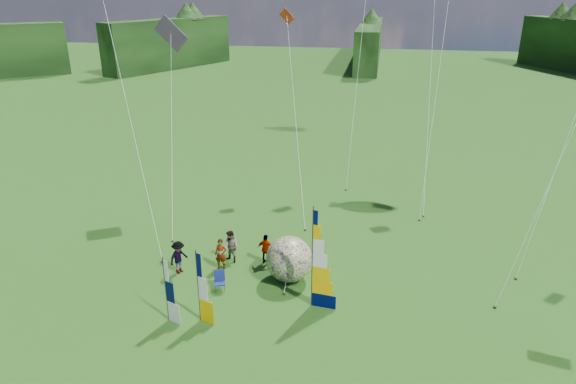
% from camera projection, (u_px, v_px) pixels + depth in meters
% --- Properties ---
extents(ground, '(220.00, 220.00, 0.00)m').
position_uv_depth(ground, '(294.00, 350.00, 21.56)').
color(ground, '#3C7624').
rests_on(ground, ground).
extents(treeline_ring, '(210.00, 210.00, 8.00)m').
position_uv_depth(treeline_ring, '(295.00, 267.00, 20.05)').
color(treeline_ring, '#2D591F').
rests_on(treeline_ring, ground).
extents(feather_banner_main, '(1.35, 0.27, 5.00)m').
position_uv_depth(feather_banner_main, '(312.00, 260.00, 23.61)').
color(feather_banner_main, '#00083C').
rests_on(feather_banner_main, ground).
extents(side_banner_left, '(0.95, 0.42, 3.50)m').
position_uv_depth(side_banner_left, '(198.00, 287.00, 22.81)').
color(side_banner_left, '#EDAC00').
rests_on(side_banner_left, ground).
extents(side_banner_far, '(0.91, 0.45, 3.16)m').
position_uv_depth(side_banner_far, '(166.00, 291.00, 22.87)').
color(side_banner_far, white).
rests_on(side_banner_far, ground).
extents(bol_inflatable, '(2.84, 2.84, 2.40)m').
position_uv_depth(bol_inflatable, '(289.00, 259.00, 26.25)').
color(bol_inflatable, '#15037E').
rests_on(bol_inflatable, ground).
extents(spectator_a, '(0.65, 0.44, 1.75)m').
position_uv_depth(spectator_a, '(221.00, 254.00, 27.38)').
color(spectator_a, '#66594C').
rests_on(spectator_a, ground).
extents(spectator_b, '(1.01, 0.78, 1.86)m').
position_uv_depth(spectator_b, '(231.00, 247.00, 28.05)').
color(spectator_b, '#66594C').
rests_on(spectator_b, ground).
extents(spectator_c, '(0.92, 1.25, 1.82)m').
position_uv_depth(spectator_c, '(179.00, 257.00, 27.01)').
color(spectator_c, '#66594C').
rests_on(spectator_c, ground).
extents(spectator_d, '(1.06, 0.56, 1.72)m').
position_uv_depth(spectator_d, '(266.00, 249.00, 27.94)').
color(spectator_d, '#66594C').
rests_on(spectator_d, ground).
extents(camp_chair, '(0.75, 0.75, 1.02)m').
position_uv_depth(camp_chair, '(220.00, 282.00, 25.55)').
color(camp_chair, '#0E1A52').
rests_on(camp_chair, ground).
extents(kite_whale, '(4.10, 15.27, 18.94)m').
position_uv_depth(kite_whale, '(432.00, 59.00, 35.52)').
color(kite_whale, black).
rests_on(kite_whale, ground).
extents(kite_rainbow_delta, '(8.18, 12.28, 13.33)m').
position_uv_depth(kite_rainbow_delta, '(170.00, 117.00, 31.52)').
color(kite_rainbow_delta, red).
rests_on(kite_rainbow_delta, ground).
extents(kite_parafoil, '(10.07, 10.13, 14.53)m').
position_uv_depth(kite_parafoil, '(561.00, 150.00, 23.30)').
color(kite_parafoil, '#B30600').
rests_on(kite_parafoil, ground).
extents(small_kite_red, '(7.24, 12.20, 13.12)m').
position_uv_depth(small_kite_red, '(295.00, 109.00, 34.07)').
color(small_kite_red, red).
rests_on(small_kite_red, ground).
extents(small_kite_orange, '(5.76, 11.47, 17.93)m').
position_uv_depth(small_kite_orange, '(439.00, 71.00, 33.73)').
color(small_kite_orange, '#D55211').
rests_on(small_kite_orange, ground).
extents(small_kite_yellow, '(9.70, 11.17, 15.21)m').
position_uv_depth(small_kite_yellow, '(572.00, 122.00, 26.71)').
color(small_kite_yellow, yellow).
rests_on(small_kite_yellow, ground).
extents(small_kite_pink, '(10.08, 10.32, 17.83)m').
position_uv_depth(small_kite_pink, '(125.00, 90.00, 27.92)').
color(small_kite_pink, '#EB2075').
rests_on(small_kite_pink, ground).
extents(small_kite_green, '(5.70, 11.64, 22.33)m').
position_uv_depth(small_kite_green, '(362.00, 29.00, 37.91)').
color(small_kite_green, green).
rests_on(small_kite_green, ground).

